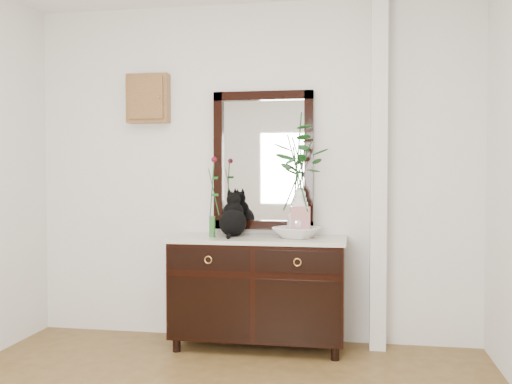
% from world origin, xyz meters
% --- Properties ---
extents(wall_back, '(3.60, 0.04, 2.70)m').
position_xyz_m(wall_back, '(0.00, 1.98, 1.35)').
color(wall_back, silver).
rests_on(wall_back, ground).
extents(pilaster, '(0.12, 0.20, 2.70)m').
position_xyz_m(pilaster, '(1.00, 1.90, 1.35)').
color(pilaster, silver).
rests_on(pilaster, ground).
extents(sideboard, '(1.33, 0.52, 0.82)m').
position_xyz_m(sideboard, '(0.10, 1.73, 0.47)').
color(sideboard, black).
rests_on(sideboard, ground).
extents(wall_mirror, '(0.80, 0.06, 1.10)m').
position_xyz_m(wall_mirror, '(0.10, 1.97, 1.44)').
color(wall_mirror, black).
rests_on(wall_mirror, wall_back).
extents(key_cabinet, '(0.35, 0.10, 0.40)m').
position_xyz_m(key_cabinet, '(-0.85, 1.94, 1.95)').
color(key_cabinet, brown).
rests_on(key_cabinet, wall_back).
extents(cat, '(0.28, 0.33, 0.35)m').
position_xyz_m(cat, '(-0.11, 1.80, 1.02)').
color(cat, black).
rests_on(cat, sideboard).
extents(lotus_bowl, '(0.45, 0.45, 0.08)m').
position_xyz_m(lotus_bowl, '(0.40, 1.74, 0.89)').
color(lotus_bowl, white).
rests_on(lotus_bowl, sideboard).
extents(vase_branches, '(0.53, 0.53, 0.94)m').
position_xyz_m(vase_branches, '(0.40, 1.74, 1.34)').
color(vase_branches, silver).
rests_on(vase_branches, lotus_bowl).
extents(bud_vase_rose, '(0.09, 0.09, 0.63)m').
position_xyz_m(bud_vase_rose, '(-0.25, 1.69, 1.16)').
color(bud_vase_rose, '#2E672C').
rests_on(bud_vase_rose, sideboard).
extents(ginger_jar, '(0.16, 0.16, 0.38)m').
position_xyz_m(ginger_jar, '(0.42, 1.75, 1.04)').
color(ginger_jar, silver).
rests_on(ginger_jar, sideboard).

